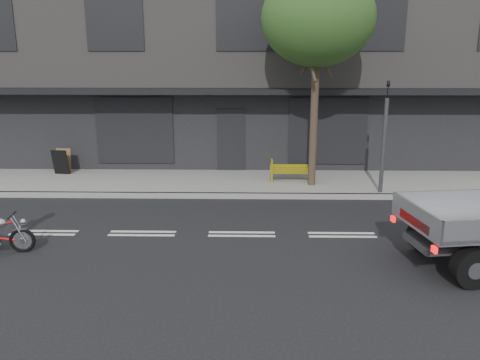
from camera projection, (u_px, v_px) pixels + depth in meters
name	position (u px, v px, depth m)	size (l,w,h in m)	color
ground	(242.00, 234.00, 11.23)	(80.00, 80.00, 0.00)	black
sidewalk	(244.00, 183.00, 15.77)	(32.00, 3.20, 0.15)	gray
kerb	(243.00, 196.00, 14.22)	(32.00, 0.20, 0.15)	gray
building_main	(246.00, 63.00, 21.21)	(26.00, 10.00, 8.00)	slate
street_tree	(318.00, 19.00, 13.97)	(3.40, 3.40, 6.74)	#382B21
traffic_light_pole	(384.00, 144.00, 13.99)	(0.12, 0.12, 3.50)	#2D2D30
construction_barrier	(291.00, 171.00, 15.40)	(1.37, 0.55, 0.77)	yellow
sandwich_board	(60.00, 162.00, 16.49)	(0.56, 0.37, 0.89)	black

